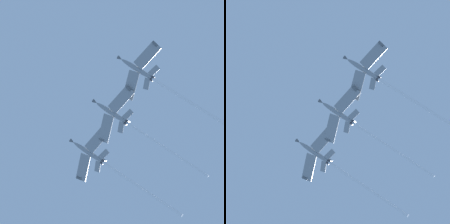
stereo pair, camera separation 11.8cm
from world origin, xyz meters
The scene contains 3 objects.
jet_inner_left centered at (18.06, -4.17, 156.05)m, with size 39.12×24.23×23.32m.
jet_centre centered at (20.77, 11.91, 157.19)m, with size 35.48×22.88×21.08m.
jet_inner_right centered at (28.20, 25.29, 156.89)m, with size 35.56×23.46×20.82m.
Camera 2 is at (-21.53, -15.09, 1.86)m, focal length 84.67 mm.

